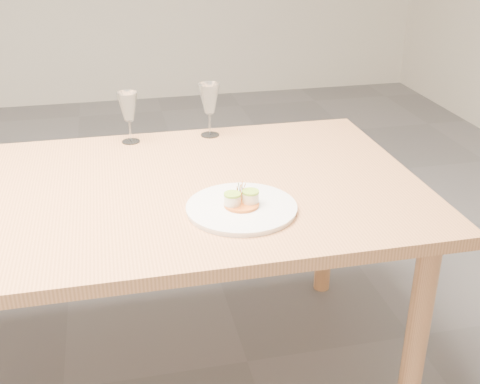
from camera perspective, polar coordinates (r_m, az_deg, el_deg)
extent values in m
cube|color=tan|center=(1.91, -19.09, -1.15)|extent=(2.40, 1.00, 0.04)
cylinder|color=tan|center=(1.95, 16.40, -13.06)|extent=(0.07, 0.07, 0.71)
cylinder|color=tan|center=(2.56, 8.17, -2.36)|extent=(0.07, 0.07, 0.71)
cylinder|color=white|center=(1.72, 0.15, -1.57)|extent=(0.31, 0.31, 0.01)
cylinder|color=white|center=(1.72, 0.15, -1.40)|extent=(0.32, 0.32, 0.01)
cylinder|color=orange|center=(1.71, 0.15, -1.22)|extent=(0.10, 0.10, 0.01)
cylinder|color=#FFF2D0|center=(1.70, -0.72, -0.75)|extent=(0.05, 0.05, 0.03)
cylinder|color=#FFF2D0|center=(1.71, 1.01, -0.51)|extent=(0.05, 0.05, 0.03)
cylinder|color=#A1CC38|center=(1.69, -0.73, -0.21)|extent=(0.05, 0.05, 0.01)
cylinder|color=#A1CC38|center=(1.71, 1.01, 0.02)|extent=(0.05, 0.05, 0.01)
cylinder|color=tan|center=(1.69, 2.57, -1.90)|extent=(0.05, 0.05, 0.00)
cylinder|color=white|center=(2.27, -10.30, 4.74)|extent=(0.07, 0.07, 0.00)
cylinder|color=white|center=(2.25, -10.38, 5.74)|extent=(0.01, 0.01, 0.08)
cone|color=white|center=(2.22, -10.57, 7.97)|extent=(0.08, 0.08, 0.10)
cylinder|color=white|center=(2.30, -2.86, 5.43)|extent=(0.07, 0.07, 0.00)
cylinder|color=white|center=(2.28, -2.88, 6.49)|extent=(0.01, 0.01, 0.09)
cone|color=white|center=(2.25, -2.94, 8.85)|extent=(0.08, 0.08, 0.11)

